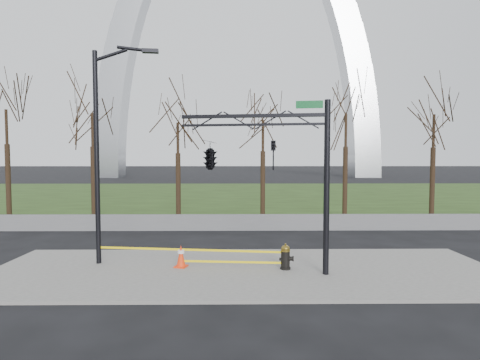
{
  "coord_description": "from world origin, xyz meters",
  "views": [
    {
      "loc": [
        -0.31,
        -13.15,
        3.98
      ],
      "look_at": [
        -0.13,
        2.0,
        3.18
      ],
      "focal_mm": 28.06,
      "sensor_mm": 36.0,
      "label": 1
    }
  ],
  "objects_px": {
    "fire_hydrant": "(286,257)",
    "street_light": "(103,141)",
    "traffic_signal_mast": "(232,155)",
    "traffic_cone": "(181,256)"
  },
  "relations": [
    {
      "from": "fire_hydrant",
      "to": "traffic_cone",
      "type": "distance_m",
      "value": 3.79
    },
    {
      "from": "traffic_cone",
      "to": "traffic_signal_mast",
      "type": "bearing_deg",
      "value": -13.75
    },
    {
      "from": "fire_hydrant",
      "to": "street_light",
      "type": "xyz_separation_m",
      "value": [
        -6.73,
        0.88,
        4.17
      ]
    },
    {
      "from": "fire_hydrant",
      "to": "traffic_signal_mast",
      "type": "bearing_deg",
      "value": -167.27
    },
    {
      "from": "fire_hydrant",
      "to": "street_light",
      "type": "bearing_deg",
      "value": -179.09
    },
    {
      "from": "traffic_cone",
      "to": "traffic_signal_mast",
      "type": "height_order",
      "value": "traffic_signal_mast"
    },
    {
      "from": "traffic_signal_mast",
      "to": "fire_hydrant",
      "type": "bearing_deg",
      "value": 12.46
    },
    {
      "from": "traffic_cone",
      "to": "street_light",
      "type": "height_order",
      "value": "street_light"
    },
    {
      "from": "traffic_cone",
      "to": "street_light",
      "type": "bearing_deg",
      "value": 169.08
    },
    {
      "from": "traffic_cone",
      "to": "traffic_signal_mast",
      "type": "relative_size",
      "value": 0.13
    }
  ]
}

